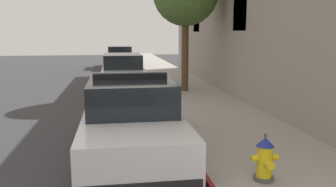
# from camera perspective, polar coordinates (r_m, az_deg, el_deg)

# --- Properties ---
(ground_plane) EXTENTS (30.05, 60.00, 0.20)m
(ground_plane) POSITION_cam_1_polar(r_m,az_deg,el_deg) (12.40, -23.00, -2.99)
(ground_plane) COLOR #353538
(sidewalk_pavement) EXTENTS (2.91, 60.00, 0.17)m
(sidewalk_pavement) POSITION_cam_1_polar(r_m,az_deg,el_deg) (12.34, 5.06, -1.43)
(sidewalk_pavement) COLOR #9E9991
(sidewalk_pavement) RESTS_ON ground
(curb_painted_edge) EXTENTS (0.08, 60.00, 0.17)m
(curb_painted_edge) POSITION_cam_1_polar(r_m,az_deg,el_deg) (12.07, -1.84, -1.65)
(curb_painted_edge) COLOR maroon
(curb_painted_edge) RESTS_ON ground
(storefront_building) EXTENTS (6.36, 23.24, 6.02)m
(storefront_building) POSITION_cam_1_polar(r_m,az_deg,el_deg) (14.08, 23.53, 11.20)
(storefront_building) COLOR gray
(storefront_building) RESTS_ON ground
(police_cruiser) EXTENTS (1.94, 4.84, 1.68)m
(police_cruiser) POSITION_cam_1_polar(r_m,az_deg,el_deg) (7.19, -6.03, -4.16)
(police_cruiser) COLOR white
(police_cruiser) RESTS_ON ground
(parked_car_silver_ahead) EXTENTS (1.94, 4.84, 1.56)m
(parked_car_silver_ahead) POSITION_cam_1_polar(r_m,az_deg,el_deg) (15.86, -7.36, 3.41)
(parked_car_silver_ahead) COLOR #B2B5BA
(parked_car_silver_ahead) RESTS_ON ground
(parked_car_dark_far) EXTENTS (1.94, 4.84, 1.56)m
(parked_car_dark_far) POSITION_cam_1_polar(r_m,az_deg,el_deg) (26.01, -7.85, 5.84)
(parked_car_dark_far) COLOR black
(parked_car_dark_far) RESTS_ON ground
(fire_hydrant) EXTENTS (0.44, 0.40, 0.76)m
(fire_hydrant) POSITION_cam_1_polar(r_m,az_deg,el_deg) (5.80, 15.46, -10.25)
(fire_hydrant) COLOR #4C4C51
(fire_hydrant) RESTS_ON sidewalk_pavement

